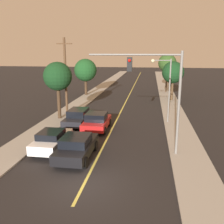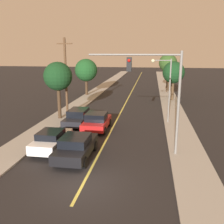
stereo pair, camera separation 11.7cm
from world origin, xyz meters
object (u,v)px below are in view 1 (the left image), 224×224
(car_outer_lane_second, at_px, (79,116))
(tree_left_far, at_px, (58,77))
(car_near_lane_second, at_px, (97,121))
(traffic_signal_mast, at_px, (158,85))
(streetlamp_right, at_px, (165,81))
(car_outer_lane_front, at_px, (52,140))
(tree_right_near, at_px, (167,63))
(tree_left_near, at_px, (85,70))
(tree_right_far, at_px, (173,73))
(car_near_lane_front, at_px, (77,146))
(utility_pole_left, at_px, (66,77))

(car_outer_lane_second, height_order, tree_left_far, tree_left_far)
(car_near_lane_second, distance_m, traffic_signal_mast, 8.05)
(tree_left_far, bearing_deg, streetlamp_right, 1.61)
(car_outer_lane_front, height_order, tree_right_near, tree_right_near)
(car_near_lane_second, relative_size, tree_left_far, 0.73)
(tree_left_near, relative_size, tree_right_near, 0.88)
(tree_right_far, bearing_deg, tree_left_near, 169.40)
(car_near_lane_front, relative_size, utility_pole_left, 0.56)
(tree_right_near, distance_m, tree_right_far, 7.29)
(car_near_lane_second, distance_m, car_outer_lane_front, 5.63)
(streetlamp_right, height_order, utility_pole_left, utility_pole_left)
(tree_left_far, bearing_deg, utility_pole_left, 59.61)
(car_outer_lane_front, bearing_deg, car_near_lane_second, 68.09)
(car_outer_lane_front, height_order, tree_right_far, tree_right_far)
(utility_pole_left, height_order, tree_left_near, utility_pole_left)
(car_outer_lane_front, height_order, streetlamp_right, streetlamp_right)
(car_near_lane_second, height_order, car_outer_lane_front, car_near_lane_second)
(utility_pole_left, xyz_separation_m, tree_right_far, (11.75, 11.04, -0.33))
(traffic_signal_mast, height_order, streetlamp_right, traffic_signal_mast)
(car_near_lane_second, xyz_separation_m, tree_right_near, (7.30, 22.04, 4.18))
(car_near_lane_second, distance_m, streetlamp_right, 7.54)
(tree_left_near, height_order, tree_right_far, tree_left_near)
(car_near_lane_second, bearing_deg, car_outer_lane_front, -111.91)
(car_near_lane_second, distance_m, tree_left_near, 18.42)
(utility_pole_left, bearing_deg, car_near_lane_second, -43.18)
(car_outer_lane_second, xyz_separation_m, tree_right_far, (9.81, 13.31, 3.25))
(car_near_lane_second, relative_size, streetlamp_right, 0.69)
(tree_left_far, relative_size, tree_right_near, 0.90)
(car_near_lane_front, height_order, car_outer_lane_front, car_near_lane_front)
(car_outer_lane_front, bearing_deg, car_near_lane_front, -25.10)
(car_near_lane_second, xyz_separation_m, traffic_signal_mast, (5.15, -4.74, 3.98))
(tree_left_near, relative_size, tree_right_far, 1.04)
(car_near_lane_second, distance_m, utility_pole_left, 6.57)
(traffic_signal_mast, bearing_deg, tree_right_near, 85.39)
(tree_right_far, bearing_deg, car_near_lane_front, -110.12)
(tree_left_far, height_order, tree_right_far, tree_left_far)
(car_near_lane_front, relative_size, traffic_signal_mast, 0.66)
(tree_left_near, bearing_deg, streetlamp_right, -50.94)
(car_outer_lane_second, bearing_deg, traffic_signal_mast, -40.79)
(traffic_signal_mast, xyz_separation_m, tree_left_near, (-10.62, 22.03, -0.79))
(car_near_lane_front, distance_m, streetlamp_right, 11.62)
(car_outer_lane_second, xyz_separation_m, traffic_signal_mast, (7.25, -6.25, 4.02))
(tree_right_far, bearing_deg, car_outer_lane_second, -126.40)
(car_outer_lane_second, relative_size, traffic_signal_mast, 0.75)
(streetlamp_right, bearing_deg, car_near_lane_second, -151.80)
(utility_pole_left, height_order, tree_right_near, utility_pole_left)
(utility_pole_left, height_order, tree_right_far, utility_pole_left)
(tree_left_far, bearing_deg, traffic_signal_mast, -38.21)
(car_near_lane_second, bearing_deg, car_near_lane_front, -90.00)
(car_near_lane_second, relative_size, car_outer_lane_second, 0.81)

